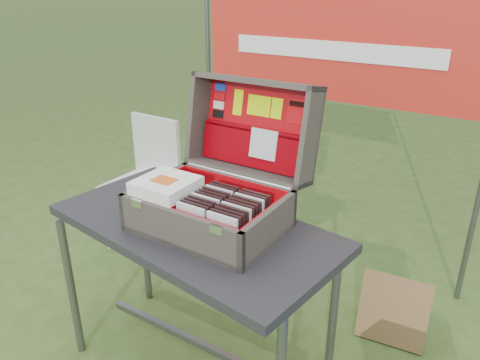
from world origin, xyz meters
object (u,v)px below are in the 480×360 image
Objects in this scene: table at (197,298)px; suitcase at (217,160)px; chair at (139,187)px; cardboard_box at (393,311)px.

suitcase is (0.07, 0.07, 0.64)m from table.
chair is at bearing 153.67° from table.
suitcase is at bearing -143.47° from cardboard_box.
suitcase is 1.20m from cardboard_box.
cardboard_box is at bearing 50.34° from table.
table is 0.65m from suitcase.
cardboard_box is (0.70, 0.64, -0.20)m from table.
cardboard_box is (1.66, -0.01, -0.25)m from chair.
table is 3.50× the size of cardboard_box.
table is at bearing -143.56° from cardboard_box.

